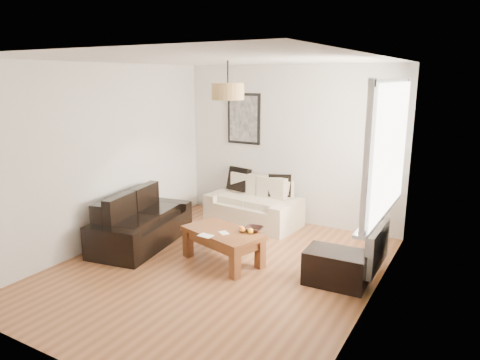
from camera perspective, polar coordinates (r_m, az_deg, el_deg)
The scene contains 21 objects.
floor at distance 5.74m, azimuth -3.04°, elevation -11.48°, with size 4.50×4.50×0.00m, color brown.
ceiling at distance 5.21m, azimuth -3.40°, elevation 15.44°, with size 3.80×4.50×0.00m, color white, non-canonical shape.
wall_back at distance 7.28m, azimuth 6.48°, elevation 4.53°, with size 3.80×0.04×2.60m, color silver, non-canonical shape.
wall_front at distance 3.71m, azimuth -22.51°, elevation -5.12°, with size 3.80×0.04×2.60m, color silver, non-canonical shape.
wall_left at distance 6.54m, azimuth -17.35°, elevation 2.99°, with size 0.04×4.50×2.60m, color silver, non-canonical shape.
wall_right at distance 4.60m, azimuth 17.09°, elevation -1.20°, with size 0.04×4.50×2.60m, color silver, non-canonical shape.
window_bay at distance 5.32m, azimuth 18.85°, elevation 3.89°, with size 0.14×1.90×1.60m, color white, non-canonical shape.
radiator at distance 5.64m, azimuth 17.51°, elevation -8.37°, with size 0.10×0.90×0.52m, color white.
poster at distance 7.58m, azimuth 0.51°, elevation 8.01°, with size 0.62×0.04×0.87m, color black, non-canonical shape.
pendant_shade at distance 5.46m, azimuth -1.59°, elevation 11.48°, with size 0.40×0.40×0.20m, color tan.
loveseat_cream at distance 7.25m, azimuth 1.79°, elevation -2.95°, with size 1.50×0.82×0.75m, color beige, non-canonical shape.
sofa_leather at distance 6.57m, azimuth -12.72°, elevation -5.13°, with size 1.66×0.81×0.72m, color black, non-canonical shape.
coffee_table at distance 5.85m, azimuth -2.24°, elevation -8.64°, with size 1.07×0.59×0.44m, color brown, non-canonical shape.
ottoman at distance 5.39m, azimuth 12.41°, elevation -11.10°, with size 0.72×0.46×0.41m, color black.
cushion_left at distance 7.50m, azimuth -0.14°, elevation 0.10°, with size 0.41×0.13×0.41m, color black.
cushion_right at distance 7.16m, azimuth 5.20°, elevation -0.74°, with size 0.37×0.11×0.37m, color black.
fruit_bowl at distance 5.73m, azimuth 1.84°, elevation -6.44°, with size 0.24×0.24×0.06m, color black.
orange_a at distance 5.67m, azimuth 0.37°, elevation -6.52°, with size 0.07×0.07×0.07m, color orange.
orange_b at distance 5.63m, azimuth 1.37°, elevation -6.68°, with size 0.08×0.08×0.08m, color orange.
orange_c at distance 5.73m, azimuth 0.21°, elevation -6.33°, with size 0.06×0.06×0.06m, color orange.
papers at distance 5.60m, azimuth -4.51°, elevation -7.25°, with size 0.19×0.13×0.01m, color white.
Camera 1 is at (2.84, -4.36, 2.41)m, focal length 32.66 mm.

